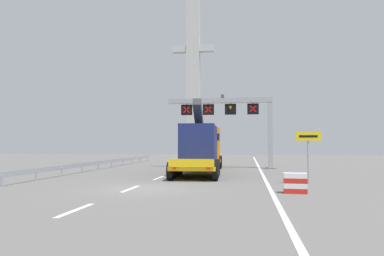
% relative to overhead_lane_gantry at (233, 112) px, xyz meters
% --- Properties ---
extents(ground, '(112.00, 112.00, 0.00)m').
position_rel_overhead_lane_gantry_xyz_m(ground, '(-3.91, -15.52, -5.07)').
color(ground, slate).
extents(lane_markings, '(0.20, 71.39, 0.01)m').
position_rel_overhead_lane_gantry_xyz_m(lane_markings, '(-4.42, 12.88, -5.06)').
color(lane_markings, silver).
rests_on(lane_markings, ground).
extents(edge_line_right, '(0.20, 63.00, 0.01)m').
position_rel_overhead_lane_gantry_xyz_m(edge_line_right, '(2.29, -3.52, -5.06)').
color(edge_line_right, silver).
rests_on(edge_line_right, ground).
extents(overhead_lane_gantry, '(9.69, 0.90, 6.67)m').
position_rel_overhead_lane_gantry_xyz_m(overhead_lane_gantry, '(0.00, 0.00, 0.00)').
color(overhead_lane_gantry, '#9EA0A5').
rests_on(overhead_lane_gantry, ground).
extents(heavy_haul_truck_yellow, '(3.57, 14.15, 5.30)m').
position_rel_overhead_lane_gantry_xyz_m(heavy_haul_truck_yellow, '(-2.35, -4.00, -3.08)').
color(heavy_haul_truck_yellow, yellow).
rests_on(heavy_haul_truck_yellow, ground).
extents(exit_sign_yellow, '(1.35, 0.15, 2.84)m').
position_rel_overhead_lane_gantry_xyz_m(exit_sign_yellow, '(4.50, -12.40, -2.96)').
color(exit_sign_yellow, '#9EA0A5').
rests_on(exit_sign_yellow, ground).
extents(crash_barrier_striped, '(1.03, 0.55, 0.90)m').
position_rel_overhead_lane_gantry_xyz_m(crash_barrier_striped, '(3.31, -16.18, -4.62)').
color(crash_barrier_striped, red).
rests_on(crash_barrier_striped, ground).
extents(guardrail_left, '(0.13, 30.35, 0.76)m').
position_rel_overhead_lane_gantry_xyz_m(guardrail_left, '(-11.21, -2.35, -4.51)').
color(guardrail_left, '#999EA3').
rests_on(guardrail_left, ground).
extents(bridge_pylon_distant, '(9.00, 2.00, 36.53)m').
position_rel_overhead_lane_gantry_xyz_m(bridge_pylon_distant, '(-10.13, 43.69, 13.59)').
color(bridge_pylon_distant, '#B7B7B2').
rests_on(bridge_pylon_distant, ground).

